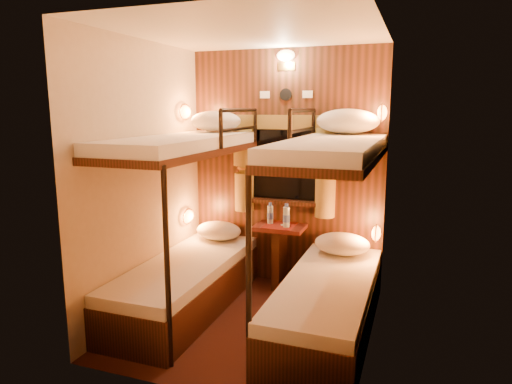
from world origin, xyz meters
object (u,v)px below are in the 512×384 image
at_px(bunk_left, 186,250).
at_px(table, 280,248).
at_px(bunk_right, 328,267).
at_px(bottle_left, 270,215).
at_px(bottle_right, 286,217).

distance_m(bunk_left, table, 1.02).
height_order(bunk_left, bunk_right, same).
distance_m(bunk_left, bunk_right, 1.30).
bearing_deg(bottle_left, table, -16.33).
bearing_deg(bottle_right, bunk_left, -134.89).
xyz_separation_m(bunk_left, bunk_right, (1.30, 0.00, 0.00)).
bearing_deg(bunk_right, bunk_left, 180.00).
bearing_deg(bunk_left, bottle_right, 45.11).
distance_m(bunk_left, bottle_left, 0.99).
xyz_separation_m(bottle_left, bottle_right, (0.19, -0.08, 0.01)).
height_order(table, bottle_right, bottle_right).
bearing_deg(table, bottle_left, 163.67).
bearing_deg(table, bunk_right, -50.33).
height_order(table, bottle_left, bottle_left).
relative_size(bunk_left, bottle_right, 7.81).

